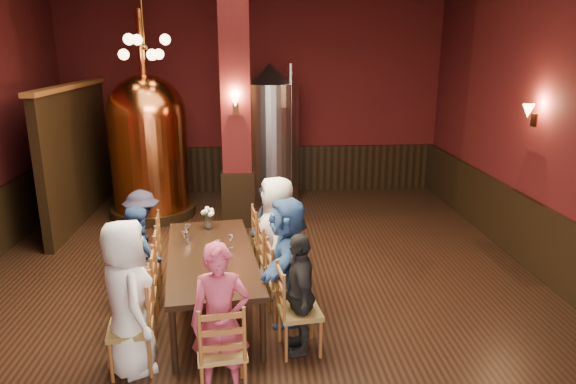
{
  "coord_description": "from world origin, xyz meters",
  "views": [
    {
      "loc": [
        0.01,
        -6.11,
        3.11
      ],
      "look_at": [
        0.42,
        0.2,
        1.31
      ],
      "focal_mm": 32.0,
      "sensor_mm": 36.0,
      "label": 1
    }
  ],
  "objects": [
    {
      "name": "person_2",
      "position": [
        -1.41,
        -0.23,
        0.65
      ],
      "size": [
        0.57,
        0.7,
        1.29
      ],
      "primitive_type": "imported",
      "rotation": [
        0.0,
        0.0,
        2.08
      ],
      "color": "navy",
      "rests_on": "ground"
    },
    {
      "name": "wine_glass_4",
      "position": [
        -0.87,
        -0.12,
        0.83
      ],
      "size": [
        0.07,
        0.07,
        0.17
      ],
      "primitive_type": null,
      "color": "white",
      "rests_on": "dining_table"
    },
    {
      "name": "person_1",
      "position": [
        -1.33,
        -0.89,
        0.66
      ],
      "size": [
        0.41,
        0.54,
        1.32
      ],
      "primitive_type": "imported",
      "rotation": [
        0.0,
        0.0,
        1.79
      ],
      "color": "#B01E2B",
      "rests_on": "ground"
    },
    {
      "name": "room",
      "position": [
        0.0,
        0.0,
        2.25
      ],
      "size": [
        10.0,
        10.02,
        4.5
      ],
      "color": "black",
      "rests_on": "ground"
    },
    {
      "name": "rose_vase",
      "position": [
        -0.63,
        0.43,
        0.95
      ],
      "size": [
        0.18,
        0.18,
        0.31
      ],
      "color": "white",
      "rests_on": "dining_table"
    },
    {
      "name": "partition",
      "position": [
        -3.2,
        3.2,
        1.2
      ],
      "size": [
        0.22,
        3.5,
        2.4
      ],
      "primitive_type": "cube",
      "color": "black",
      "rests_on": "ground"
    },
    {
      "name": "chair_3",
      "position": [
        -1.5,
        0.43,
        0.46
      ],
      "size": [
        0.52,
        0.52,
        0.92
      ],
      "primitive_type": null,
      "rotation": [
        0.0,
        0.0,
        -1.44
      ],
      "color": "brown",
      "rests_on": "ground"
    },
    {
      "name": "chair_5",
      "position": [
        0.36,
        -0.66,
        0.46
      ],
      "size": [
        0.52,
        0.52,
        0.92
      ],
      "primitive_type": null,
      "rotation": [
        0.0,
        0.0,
        1.7
      ],
      "color": "brown",
      "rests_on": "ground"
    },
    {
      "name": "person_8",
      "position": [
        -0.32,
        -1.98,
        0.74
      ],
      "size": [
        0.54,
        0.36,
        1.48
      ],
      "primitive_type": "imported",
      "rotation": [
        0.0,
        0.0,
        6.29
      ],
      "color": "#AC3954",
      "rests_on": "ground"
    },
    {
      "name": "pendant_cluster",
      "position": [
        -1.8,
        2.9,
        3.1
      ],
      "size": [
        0.9,
        0.9,
        1.7
      ],
      "primitive_type": null,
      "color": "#A57226",
      "rests_on": "room"
    },
    {
      "name": "person_5",
      "position": [
        0.36,
        -0.66,
        0.75
      ],
      "size": [
        0.65,
        1.44,
        1.5
      ],
      "primitive_type": "imported",
      "rotation": [
        0.0,
        0.0,
        4.56
      ],
      "color": "#2F538E",
      "rests_on": "ground"
    },
    {
      "name": "chair_7",
      "position": [
        0.18,
        0.66,
        0.46
      ],
      "size": [
        0.52,
        0.52,
        0.92
      ],
      "primitive_type": null,
      "rotation": [
        0.0,
        0.0,
        1.7
      ],
      "color": "brown",
      "rests_on": "ground"
    },
    {
      "name": "chair_4",
      "position": [
        0.45,
        -1.33,
        0.46
      ],
      "size": [
        0.52,
        0.52,
        0.92
      ],
      "primitive_type": null,
      "rotation": [
        0.0,
        0.0,
        1.7
      ],
      "color": "brown",
      "rests_on": "ground"
    },
    {
      "name": "person_4",
      "position": [
        0.45,
        -1.33,
        0.66
      ],
      "size": [
        0.35,
        0.78,
        1.31
      ],
      "primitive_type": "imported",
      "rotation": [
        0.0,
        0.0,
        4.75
      ],
      "color": "black",
      "rests_on": "ground"
    },
    {
      "name": "person_6",
      "position": [
        0.27,
        -0.01,
        0.78
      ],
      "size": [
        0.54,
        0.79,
        1.57
      ],
      "primitive_type": "imported",
      "rotation": [
        0.0,
        0.0,
        4.65
      ],
      "color": "silver",
      "rests_on": "ground"
    },
    {
      "name": "sconce_wall",
      "position": [
        3.9,
        0.8,
        2.2
      ],
      "size": [
        0.2,
        0.2,
        0.36
      ],
      "primitive_type": null,
      "rotation": [
        0.0,
        0.0,
        1.57
      ],
      "color": "black",
      "rests_on": "room"
    },
    {
      "name": "person_7",
      "position": [
        0.18,
        0.66,
        0.63
      ],
      "size": [
        0.56,
        0.68,
        1.26
      ],
      "primitive_type": "imported",
      "rotation": [
        0.0,
        0.0,
        5.2
      ],
      "color": "#181E30",
      "rests_on": "ground"
    },
    {
      "name": "chair_0",
      "position": [
        -1.24,
        -1.55,
        0.46
      ],
      "size": [
        0.52,
        0.52,
        0.92
      ],
      "primitive_type": null,
      "rotation": [
        0.0,
        0.0,
        -1.44
      ],
      "color": "brown",
      "rests_on": "ground"
    },
    {
      "name": "steel_vessel",
      "position": [
        0.33,
        4.2,
        1.4
      ],
      "size": [
        1.4,
        1.4,
        2.8
      ],
      "rotation": [
        0.0,
        0.0,
        0.24
      ],
      "color": "#B2B2B7",
      "rests_on": "ground"
    },
    {
      "name": "wine_glass_1",
      "position": [
        -0.44,
        -0.44,
        0.83
      ],
      "size": [
        0.07,
        0.07,
        0.17
      ],
      "primitive_type": null,
      "color": "white",
      "rests_on": "dining_table"
    },
    {
      "name": "person_3",
      "position": [
        -1.5,
        0.43,
        0.65
      ],
      "size": [
        0.64,
        0.92,
        1.3
      ],
      "primitive_type": "imported",
      "rotation": [
        0.0,
        0.0,
        1.77
      ],
      "color": "black",
      "rests_on": "ground"
    },
    {
      "name": "chair_8",
      "position": [
        -0.32,
        -1.98,
        0.46
      ],
      "size": [
        0.52,
        0.52,
        0.92
      ],
      "primitive_type": null,
      "rotation": [
        0.0,
        0.0,
        3.27
      ],
      "color": "brown",
      "rests_on": "ground"
    },
    {
      "name": "column",
      "position": [
        -0.3,
        2.8,
        2.25
      ],
      "size": [
        0.58,
        0.58,
        4.5
      ],
      "primitive_type": "cube",
      "color": "#450F0E",
      "rests_on": "ground"
    },
    {
      "name": "copper_kettle",
      "position": [
        -1.94,
        3.38,
        1.36
      ],
      "size": [
        1.8,
        1.8,
        3.73
      ],
      "rotation": [
        0.0,
        0.0,
        -0.34
      ],
      "color": "black",
      "rests_on": "ground"
    },
    {
      "name": "dining_table",
      "position": [
        -0.53,
        -0.45,
        0.69
      ],
      "size": [
        1.31,
        2.51,
        0.75
      ],
      "rotation": [
        0.0,
        0.0,
        0.13
      ],
      "color": "black",
      "rests_on": "ground"
    },
    {
      "name": "chair_2",
      "position": [
        -1.41,
        -0.23,
        0.46
      ],
      "size": [
        0.52,
        0.52,
        0.92
      ],
      "primitive_type": null,
      "rotation": [
        0.0,
        0.0,
        -1.44
      ],
      "color": "brown",
      "rests_on": "ground"
    },
    {
      "name": "wine_glass_3",
      "position": [
        -0.87,
        0.15,
        0.83
      ],
      "size": [
        0.07,
        0.07,
        0.17
      ],
      "primitive_type": null,
      "color": "white",
      "rests_on": "dining_table"
    },
    {
      "name": "sconce_column",
      "position": [
        -0.3,
        2.5,
        2.2
      ],
      "size": [
        0.2,
        0.2,
        0.36
      ],
      "primitive_type": null,
      "rotation": [
        0.0,
        0.0,
        3.14
      ],
      "color": "black",
      "rests_on": "column"
    },
    {
      "name": "wine_glass_5",
      "position": [
        -0.3,
        -0.28,
        0.83
      ],
      "size": [
        0.07,
        0.07,
        0.17
      ],
      "primitive_type": null,
      "color": "white",
      "rests_on": "dining_table"
    },
    {
      "name": "chair_6",
      "position": [
        0.27,
        -0.01,
        0.46
      ],
      "size": [
        0.52,
        0.52,
        0.92
      ],
      "primitive_type": null,
      "rotation": [
        0.0,
        0.0,
        1.7
      ],
      "color": "brown",
      "rests_on": "ground"
    },
    {
      "name": "wine_glass_0",
      "position": [
        -0.44,
        -1.29,
        0.83
      ],
      "size": [
        0.07,
        0.07,
        0.17
      ],
      "primitive_type": null,
      "color": "white",
      "rests_on": "dining_table"
    },
    {
      "name": "person_0",
      "position": [
        -1.24,
        -1.55,
        0.78
      ],
      "size": [
        0.78,
        0.9,
        1.57
      ],
      "primitive_type": "imported",
      "rotation": [
        0.0,
        0.0,
        2.01
      ],
      "color": "white",
      "rests_on": "ground"
    },
    {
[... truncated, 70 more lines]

